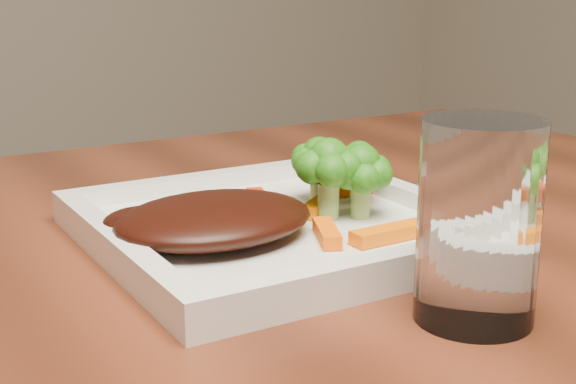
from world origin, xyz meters
TOP-DOWN VIEW (x-y plane):
  - plate at (0.22, 0.05)m, footprint 0.27×0.27m
  - steak at (0.16, 0.04)m, footprint 0.15×0.12m
  - broccoli_0 at (0.28, 0.08)m, footprint 0.06×0.06m
  - broccoli_1 at (0.31, 0.07)m, footprint 0.06×0.06m
  - broccoli_2 at (0.29, 0.03)m, footprint 0.06×0.06m
  - broccoli_3 at (0.26, 0.04)m, footprint 0.08×0.08m
  - carrot_0 at (0.27, -0.03)m, footprint 0.06×0.02m
  - carrot_2 at (0.23, -0.00)m, footprint 0.03×0.05m
  - carrot_3 at (0.32, 0.09)m, footprint 0.05×0.02m
  - carrot_4 at (0.23, 0.10)m, footprint 0.03×0.05m
  - carrot_6 at (0.27, 0.06)m, footprint 0.05×0.04m
  - drinking_glass at (0.25, -0.14)m, footprint 0.09×0.09m

SIDE VIEW (x-z plane):
  - plate at x=0.22m, z-range 0.75..0.76m
  - carrot_0 at x=0.27m, z-range 0.76..0.77m
  - carrot_2 at x=0.23m, z-range 0.76..0.77m
  - carrot_3 at x=0.32m, z-range 0.76..0.77m
  - carrot_4 at x=0.23m, z-range 0.76..0.77m
  - carrot_6 at x=0.27m, z-range 0.76..0.77m
  - steak at x=0.16m, z-range 0.76..0.79m
  - broccoli_2 at x=0.29m, z-range 0.76..0.82m
  - broccoli_3 at x=0.26m, z-range 0.76..0.82m
  - broccoli_1 at x=0.31m, z-range 0.76..0.83m
  - broccoli_0 at x=0.28m, z-range 0.76..0.83m
  - drinking_glass at x=0.25m, z-range 0.75..0.87m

